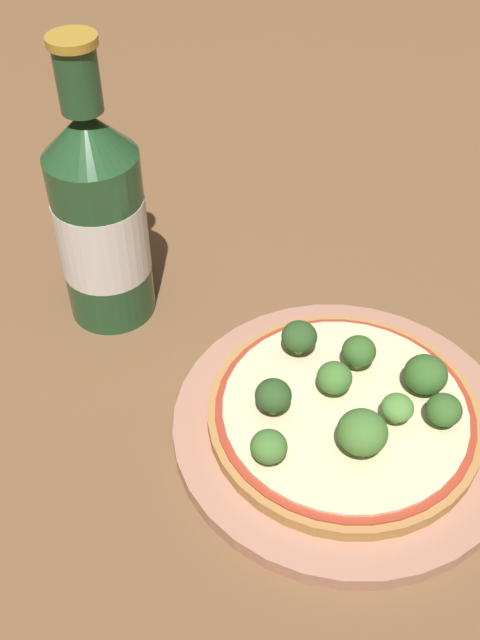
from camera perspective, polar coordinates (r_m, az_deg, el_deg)
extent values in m
plane|color=brown|center=(0.55, 5.70, -8.38)|extent=(3.00, 3.00, 0.00)
cylinder|color=tan|center=(0.54, 7.84, -7.97)|extent=(0.24, 0.24, 0.01)
cylinder|color=#B77F42|center=(0.54, 7.90, -7.18)|extent=(0.19, 0.19, 0.01)
cylinder|color=#A83823|center=(0.53, 7.96, -6.79)|extent=(0.18, 0.18, 0.00)
cylinder|color=beige|center=(0.53, 7.97, -6.70)|extent=(0.17, 0.17, 0.00)
cylinder|color=#89A866|center=(0.52, 11.76, -7.21)|extent=(0.01, 0.01, 0.01)
ellipsoid|color=#568E3D|center=(0.52, 11.91, -6.55)|extent=(0.02, 0.02, 0.02)
cylinder|color=#89A866|center=(0.50, 1.89, -10.07)|extent=(0.01, 0.01, 0.01)
ellipsoid|color=#477A33|center=(0.49, 1.92, -9.43)|extent=(0.02, 0.02, 0.02)
cylinder|color=#89A866|center=(0.52, 2.51, -6.60)|extent=(0.01, 0.01, 0.01)
ellipsoid|color=#2D5123|center=(0.51, 2.55, -5.77)|extent=(0.03, 0.03, 0.02)
cylinder|color=#89A866|center=(0.53, 15.08, -7.32)|extent=(0.01, 0.01, 0.01)
ellipsoid|color=#386628|center=(0.52, 15.28, -6.62)|extent=(0.02, 0.02, 0.02)
cylinder|color=#89A866|center=(0.55, 9.00, -3.20)|extent=(0.01, 0.01, 0.01)
ellipsoid|color=#386628|center=(0.54, 9.13, -2.40)|extent=(0.02, 0.02, 0.02)
cylinder|color=#89A866|center=(0.50, 9.13, -9.34)|extent=(0.01, 0.01, 0.01)
ellipsoid|color=#477A33|center=(0.49, 9.30, -8.43)|extent=(0.03, 0.03, 0.03)
cylinder|color=#89A866|center=(0.55, 13.76, -4.83)|extent=(0.01, 0.01, 0.01)
ellipsoid|color=#386628|center=(0.54, 13.96, -4.05)|extent=(0.03, 0.03, 0.03)
cylinder|color=#89A866|center=(0.56, 4.47, -2.08)|extent=(0.01, 0.01, 0.01)
ellipsoid|color=#2D5123|center=(0.55, 4.54, -1.25)|extent=(0.03, 0.03, 0.02)
cylinder|color=#89A866|center=(0.53, 7.34, -5.25)|extent=(0.01, 0.01, 0.01)
ellipsoid|color=#477A33|center=(0.53, 7.44, -4.52)|extent=(0.02, 0.02, 0.02)
cylinder|color=#234C28|center=(0.59, -10.72, 5.99)|extent=(0.07, 0.07, 0.15)
cylinder|color=silver|center=(0.59, -10.76, 6.22)|extent=(0.07, 0.07, 0.07)
cone|color=#234C28|center=(0.54, -12.00, 13.55)|extent=(0.07, 0.07, 0.03)
cylinder|color=#234C28|center=(0.52, -12.66, 17.33)|extent=(0.03, 0.03, 0.05)
cylinder|color=#B7892D|center=(0.51, -13.13, 19.89)|extent=(0.03, 0.03, 0.01)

